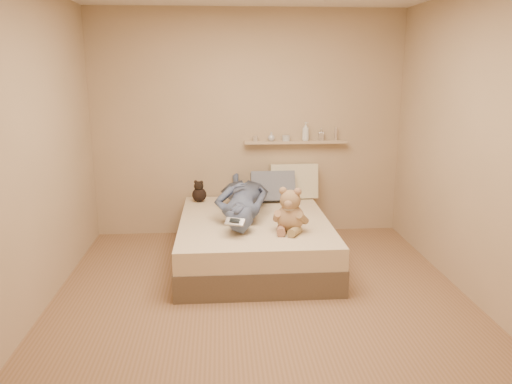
{
  "coord_description": "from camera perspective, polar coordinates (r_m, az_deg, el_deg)",
  "views": [
    {
      "loc": [
        -0.33,
        -3.9,
        1.92
      ],
      "look_at": [
        0.0,
        0.65,
        0.8
      ],
      "focal_mm": 35.0,
      "sensor_mm": 36.0,
      "label": 1
    }
  ],
  "objects": [
    {
      "name": "shelf_bottles",
      "position": [
        5.86,
        4.76,
        6.58
      ],
      "size": [
        0.99,
        0.12,
        0.21
      ],
      "color": "#B4A99A",
      "rests_on": "wall_shelf"
    },
    {
      "name": "bed",
      "position": [
        5.14,
        -0.23,
        -5.51
      ],
      "size": [
        1.5,
        1.9,
        0.45
      ],
      "color": "brown",
      "rests_on": "floor"
    },
    {
      "name": "teddy_bear",
      "position": [
        4.63,
        3.91,
        -2.48
      ],
      "size": [
        0.34,
        0.35,
        0.43
      ],
      "color": "#9F7D57",
      "rests_on": "bed"
    },
    {
      "name": "wall_shelf",
      "position": [
        5.87,
        4.55,
        5.71
      ],
      "size": [
        1.2,
        0.12,
        0.03
      ],
      "primitive_type": "cube",
      "color": "tan",
      "rests_on": "wall_back"
    },
    {
      "name": "game_console",
      "position": [
        4.45,
        -2.42,
        -3.41
      ],
      "size": [
        0.19,
        0.14,
        0.06
      ],
      "color": "#AFB0B6",
      "rests_on": "bed"
    },
    {
      "name": "dark_plush",
      "position": [
        5.73,
        -6.52,
        -0.06
      ],
      "size": [
        0.16,
        0.16,
        0.25
      ],
      "color": "black",
      "rests_on": "bed"
    },
    {
      "name": "person",
      "position": [
        5.19,
        -1.55,
        -0.64
      ],
      "size": [
        0.7,
        1.53,
        0.35
      ],
      "primitive_type": "imported",
      "rotation": [
        0.0,
        0.0,
        3.03
      ],
      "color": "#4A5975",
      "rests_on": "bed"
    },
    {
      "name": "room",
      "position": [
        3.97,
        0.68,
        4.78
      ],
      "size": [
        3.8,
        3.8,
        3.8
      ],
      "color": "#896347",
      "rests_on": "ground"
    },
    {
      "name": "pillow_cream",
      "position": [
        5.87,
        4.33,
        1.25
      ],
      "size": [
        0.55,
        0.23,
        0.42
      ],
      "primitive_type": "cube",
      "rotation": [
        -0.16,
        0.0,
        0.02
      ],
      "color": "beige",
      "rests_on": "bed"
    },
    {
      "name": "pillow_grey",
      "position": [
        5.71,
        1.94,
        0.61
      ],
      "size": [
        0.5,
        0.27,
        0.37
      ],
      "primitive_type": "cube",
      "rotation": [
        -0.42,
        0.0,
        0.01
      ],
      "color": "slate",
      "rests_on": "bed"
    }
  ]
}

